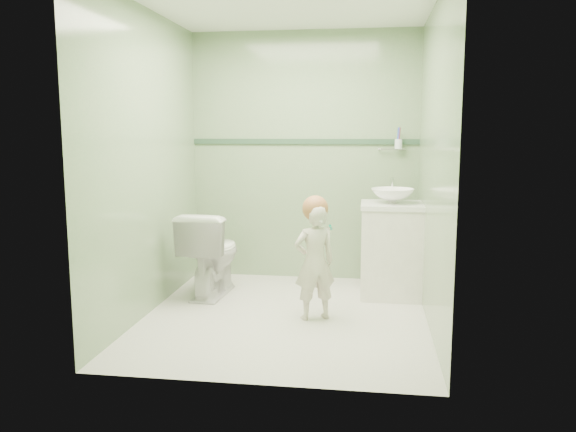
# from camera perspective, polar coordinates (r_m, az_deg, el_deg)

# --- Properties ---
(ground) EXTENTS (2.50, 2.50, 0.00)m
(ground) POSITION_cam_1_polar(r_m,az_deg,el_deg) (4.61, -0.27, -9.91)
(ground) COLOR beige
(ground) RESTS_ON ground
(room_shell) EXTENTS (2.50, 2.54, 2.40)m
(room_shell) POSITION_cam_1_polar(r_m,az_deg,el_deg) (4.38, -0.28, 5.15)
(room_shell) COLOR gray
(room_shell) RESTS_ON ground
(trim_stripe) EXTENTS (2.20, 0.02, 0.05)m
(trim_stripe) POSITION_cam_1_polar(r_m,az_deg,el_deg) (5.60, 1.59, 7.42)
(trim_stripe) COLOR #2E4C37
(trim_stripe) RESTS_ON room_shell
(vanity) EXTENTS (0.52, 0.50, 0.80)m
(vanity) POSITION_cam_1_polar(r_m,az_deg,el_deg) (5.14, 10.22, -3.49)
(vanity) COLOR silver
(vanity) RESTS_ON ground
(counter) EXTENTS (0.54, 0.52, 0.04)m
(counter) POSITION_cam_1_polar(r_m,az_deg,el_deg) (5.07, 10.34, 1.05)
(counter) COLOR white
(counter) RESTS_ON vanity
(basin) EXTENTS (0.37, 0.37, 0.13)m
(basin) POSITION_cam_1_polar(r_m,az_deg,el_deg) (5.06, 10.36, 1.99)
(basin) COLOR white
(basin) RESTS_ON counter
(faucet) EXTENTS (0.03, 0.13, 0.18)m
(faucet) POSITION_cam_1_polar(r_m,az_deg,el_deg) (5.24, 10.31, 3.08)
(faucet) COLOR silver
(faucet) RESTS_ON counter
(cup_holder) EXTENTS (0.26, 0.07, 0.21)m
(cup_holder) POSITION_cam_1_polar(r_m,az_deg,el_deg) (5.51, 10.85, 7.05)
(cup_holder) COLOR silver
(cup_holder) RESTS_ON room_shell
(toilet) EXTENTS (0.47, 0.77, 0.75)m
(toilet) POSITION_cam_1_polar(r_m,az_deg,el_deg) (5.14, -7.63, -3.68)
(toilet) COLOR white
(toilet) RESTS_ON ground
(toddler) EXTENTS (0.39, 0.33, 0.90)m
(toddler) POSITION_cam_1_polar(r_m,az_deg,el_deg) (4.43, 2.66, -4.62)
(toddler) COLOR beige
(toddler) RESTS_ON ground
(hair_cap) EXTENTS (0.20, 0.20, 0.20)m
(hair_cap) POSITION_cam_1_polar(r_m,az_deg,el_deg) (4.38, 2.73, 0.76)
(hair_cap) COLOR #A6673B
(hair_cap) RESTS_ON toddler
(teal_toothbrush) EXTENTS (0.10, 0.14, 0.08)m
(teal_toothbrush) POSITION_cam_1_polar(r_m,az_deg,el_deg) (4.28, 4.16, -1.07)
(teal_toothbrush) COLOR #02896C
(teal_toothbrush) RESTS_ON toddler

